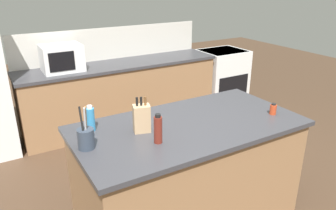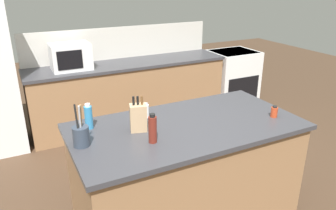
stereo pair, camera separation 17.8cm
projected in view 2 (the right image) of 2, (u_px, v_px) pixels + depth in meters
name	position (u px, v px, depth m)	size (l,w,h in m)	color
back_counter_run	(130.00, 93.00, 4.86)	(2.88, 0.66, 0.94)	#936B47
wall_backsplash	(121.00, 43.00, 4.86)	(2.84, 0.03, 0.46)	beige
kitchen_island	(186.00, 172.00, 2.90)	(1.93, 1.00, 0.94)	#936B47
range_oven	(232.00, 77.00, 5.63)	(0.76, 0.65, 0.92)	white
microwave	(71.00, 57.00, 4.28)	(0.50, 0.39, 0.34)	white
knife_block	(138.00, 117.00, 2.58)	(0.15, 0.13, 0.29)	tan
utensil_crock	(81.00, 135.00, 2.36)	(0.12, 0.12, 0.32)	#333D4C
spice_jar_paprika	(274.00, 112.00, 2.86)	(0.06, 0.06, 0.10)	#B73D1E
salt_shaker	(146.00, 111.00, 2.84)	(0.05, 0.05, 0.13)	silver
vinegar_bottle	(153.00, 129.00, 2.40)	(0.06, 0.06, 0.23)	maroon
dish_soap_bottle	(89.00, 117.00, 2.63)	(0.06, 0.06, 0.21)	#3384BC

